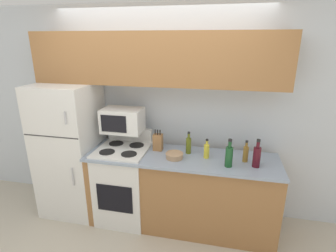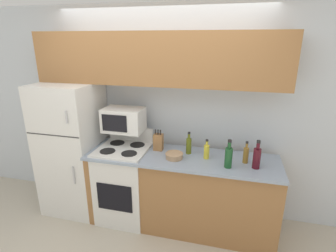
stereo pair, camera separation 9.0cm
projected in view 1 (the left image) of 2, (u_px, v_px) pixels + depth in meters
ground_plane at (146, 235)px, 3.02m from camera, size 12.00×12.00×0.00m
wall_back at (160, 113)px, 3.28m from camera, size 8.00×0.05×2.55m
lower_cabinets at (181, 191)px, 3.09m from camera, size 2.14×0.64×0.91m
refrigerator at (71, 149)px, 3.29m from camera, size 0.69×0.70×1.66m
upper_cabinets at (155, 59)px, 2.88m from camera, size 2.84×0.36×0.57m
stove at (124, 182)px, 3.21m from camera, size 0.59×0.62×1.09m
microwave at (123, 120)px, 3.10m from camera, size 0.47×0.31×0.28m
knife_block at (158, 142)px, 3.07m from camera, size 0.11×0.09×0.25m
bowl at (174, 155)px, 2.87m from camera, size 0.20×0.20×0.06m
bottle_olive_oil at (189, 145)px, 2.97m from camera, size 0.06×0.06×0.26m
bottle_wine_green at (229, 156)px, 2.66m from camera, size 0.08×0.08×0.30m
bottle_cooking_spray at (207, 151)px, 2.86m from camera, size 0.06×0.06×0.22m
bottle_wine_red at (257, 156)px, 2.65m from camera, size 0.08×0.08×0.30m
bottle_vinegar at (246, 153)px, 2.77m from camera, size 0.06×0.06×0.24m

